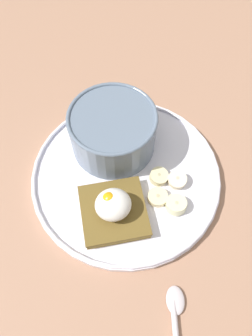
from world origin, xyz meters
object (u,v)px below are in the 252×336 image
banana_slice_front (158,197)px  banana_slice_right (176,205)px  banana_slice_left (177,180)px  toast_slice (114,211)px  poached_egg (113,204)px  spoon (178,326)px  oatmeal_bowl (113,131)px  banana_slice_back (159,177)px

banana_slice_front → banana_slice_right: size_ratio=1.30×
banana_slice_front → banana_slice_left: 4.04cm
toast_slice → banana_slice_right: same height
poached_egg → spoon: size_ratio=0.39×
oatmeal_bowl → toast_slice: (2.77, 11.69, -2.73)cm
banana_slice_back → spoon: bearing=79.6°
poached_egg → banana_slice_back: (-7.92, -3.76, -2.70)cm
banana_slice_left → poached_egg: bearing=13.6°
banana_slice_left → spoon: 19.72cm
banana_slice_front → banana_slice_left: size_ratio=1.09×
oatmeal_bowl → banana_slice_back: oatmeal_bowl is taller
banana_slice_right → spoon: size_ratio=0.25×
poached_egg → banana_slice_back: 9.17cm
banana_slice_back → banana_slice_right: 5.10cm
poached_egg → banana_slice_right: bearing=172.1°
oatmeal_bowl → poached_egg: (2.82, 11.64, -0.18)cm
oatmeal_bowl → banana_slice_back: 9.82cm
banana_slice_left → spoon: size_ratio=0.29×
spoon → poached_egg: bearing=-75.3°
banana_slice_left → banana_slice_right: 4.02cm
toast_slice → banana_slice_front: bearing=-173.9°
banana_slice_back → spoon: 20.31cm
toast_slice → poached_egg: bearing=-50.9°
toast_slice → poached_egg: (0.04, -0.05, 2.55)cm
oatmeal_bowl → banana_slice_front: 12.08cm
oatmeal_bowl → spoon: size_ratio=1.03×
toast_slice → banana_slice_left: size_ratio=2.53×
oatmeal_bowl → toast_slice: bearing=76.6°
oatmeal_bowl → banana_slice_right: oatmeal_bowl is taller
banana_slice_right → spoon: banana_slice_right is taller
toast_slice → banana_slice_back: same height
toast_slice → spoon: 16.73cm
poached_egg → banana_slice_right: poached_egg is taller
toast_slice → poached_egg: 2.55cm
banana_slice_front → banana_slice_back: banana_slice_back is taller
banana_slice_right → banana_slice_front: bearing=-41.6°
banana_slice_left → banana_slice_front: bearing=27.3°
poached_egg → banana_slice_left: (-10.39, -2.52, -2.70)cm
toast_slice → banana_slice_left: bearing=-166.0°
banana_slice_back → banana_slice_left: bearing=153.3°
toast_slice → banana_slice_right: 8.99cm
poached_egg → banana_slice_left: 11.02cm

